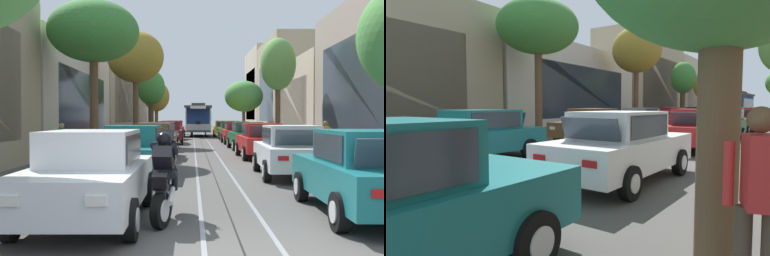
# 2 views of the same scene
# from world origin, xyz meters

# --- Properties ---
(ground_plane) EXTENTS (160.00, 160.00, 0.00)m
(ground_plane) POSITION_xyz_m (0.00, 25.26, 0.00)
(ground_plane) COLOR #4C4947
(trolley_track_rails) EXTENTS (1.14, 71.15, 0.01)m
(trolley_track_rails) POSITION_xyz_m (0.00, 29.58, 0.00)
(trolley_track_rails) COLOR gray
(trolley_track_rails) RESTS_ON ground
(building_facade_left) EXTENTS (4.85, 62.85, 9.38)m
(building_facade_left) POSITION_xyz_m (-9.35, 30.92, 3.94)
(building_facade_left) COLOR tan
(building_facade_left) RESTS_ON ground
(parked_car_teal_second_left) EXTENTS (2.08, 4.40, 1.58)m
(parked_car_teal_second_left) POSITION_xyz_m (-2.45, 8.33, 0.80)
(parked_car_teal_second_left) COLOR #196B70
(parked_car_teal_second_left) RESTS_ON ground
(parked_car_brown_mid_left) EXTENTS (2.12, 4.41, 1.58)m
(parked_car_brown_mid_left) POSITION_xyz_m (-2.43, 14.88, 0.80)
(parked_car_brown_mid_left) COLOR brown
(parked_car_brown_mid_left) RESTS_ON ground
(parked_car_grey_fourth_left) EXTENTS (2.01, 4.36, 1.58)m
(parked_car_grey_fourth_left) POSITION_xyz_m (-2.50, 20.64, 0.80)
(parked_car_grey_fourth_left) COLOR slate
(parked_car_grey_fourth_left) RESTS_ON ground
(parked_car_maroon_fifth_left) EXTENTS (2.06, 4.39, 1.58)m
(parked_car_maroon_fifth_left) POSITION_xyz_m (-2.31, 26.54, 0.80)
(parked_car_maroon_fifth_left) COLOR maroon
(parked_car_maroon_fifth_left) RESTS_ON ground
(parked_car_black_sixth_left) EXTENTS (2.15, 4.42, 1.58)m
(parked_car_black_sixth_left) POSITION_xyz_m (-2.51, 32.60, 0.80)
(parked_car_black_sixth_left) COLOR black
(parked_car_black_sixth_left) RESTS_ON ground
(parked_car_red_far_left) EXTENTS (2.03, 4.37, 1.58)m
(parked_car_red_far_left) POSITION_xyz_m (-2.39, 38.60, 0.80)
(parked_car_red_far_left) COLOR red
(parked_car_red_far_left) RESTS_ON ground
(parked_car_white_second_right) EXTENTS (2.10, 4.41, 1.58)m
(parked_car_white_second_right) POSITION_xyz_m (2.33, 8.46, 0.80)
(parked_car_white_second_right) COLOR silver
(parked_car_white_second_right) RESTS_ON ground
(parked_car_red_mid_right) EXTENTS (2.04, 4.38, 1.58)m
(parked_car_red_mid_right) POSITION_xyz_m (2.41, 14.87, 0.80)
(parked_car_red_mid_right) COLOR red
(parked_car_red_mid_right) RESTS_ON ground
(parked_car_green_fourth_right) EXTENTS (2.10, 4.40, 1.58)m
(parked_car_green_fourth_right) POSITION_xyz_m (2.47, 20.62, 0.80)
(parked_car_green_fourth_right) COLOR #1E6038
(parked_car_green_fourth_right) RESTS_ON ground
(parked_car_red_fifth_right) EXTENTS (2.04, 4.38, 1.58)m
(parked_car_red_fifth_right) POSITION_xyz_m (2.44, 26.52, 0.80)
(parked_car_red_fifth_right) COLOR red
(parked_car_red_fifth_right) RESTS_ON ground
(parked_car_green_sixth_right) EXTENTS (2.04, 4.38, 1.58)m
(parked_car_green_sixth_right) POSITION_xyz_m (2.52, 32.51, 0.80)
(parked_car_green_sixth_right) COLOR #1E6038
(parked_car_green_sixth_right) RESTS_ON ground
(parked_car_yellow_far_right) EXTENTS (2.11, 4.41, 1.58)m
(parked_car_yellow_far_right) POSITION_xyz_m (2.35, 38.37, 0.80)
(parked_car_yellow_far_right) COLOR gold
(parked_car_yellow_far_right) RESTS_ON ground
(street_tree_kerb_left_second) EXTENTS (3.89, 4.06, 6.81)m
(street_tree_kerb_left_second) POSITION_xyz_m (-4.90, 13.92, 5.46)
(street_tree_kerb_left_second) COLOR brown
(street_tree_kerb_left_second) RESTS_ON ground
(street_tree_kerb_left_mid) EXTENTS (3.74, 3.20, 7.56)m
(street_tree_kerb_left_mid) POSITION_xyz_m (-4.41, 24.36, 5.80)
(street_tree_kerb_left_mid) COLOR brown
(street_tree_kerb_left_mid) RESTS_ON ground
(street_tree_kerb_left_fourth) EXTENTS (2.60, 2.47, 6.29)m
(street_tree_kerb_left_fourth) POSITION_xyz_m (-4.50, 36.44, 4.52)
(street_tree_kerb_left_fourth) COLOR #4C3826
(street_tree_kerb_left_fourth) RESTS_ON ground
(street_tree_kerb_left_far) EXTENTS (3.08, 2.56, 6.13)m
(street_tree_kerb_left_far) POSITION_xyz_m (-4.89, 47.82, 4.31)
(street_tree_kerb_left_far) COLOR brown
(street_tree_kerb_left_far) RESTS_ON ground
(cable_car_trolley) EXTENTS (2.82, 9.17, 3.28)m
(cable_car_trolley) POSITION_xyz_m (-0.00, 40.88, 1.66)
(cable_car_trolley) COLOR navy
(cable_car_trolley) RESTS_ON ground
(pedestrian_on_left_pavement) EXTENTS (0.55, 0.30, 1.59)m
(pedestrian_on_left_pavement) POSITION_xyz_m (-6.29, 13.92, 0.89)
(pedestrian_on_left_pavement) COLOR #4C4233
(pedestrian_on_left_pavement) RESTS_ON ground
(pedestrian_on_right_pavement) EXTENTS (0.55, 0.41, 1.70)m
(pedestrian_on_right_pavement) POSITION_xyz_m (5.37, 4.88, 0.96)
(pedestrian_on_right_pavement) COLOR #4C4233
(pedestrian_on_right_pavement) RESTS_ON ground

